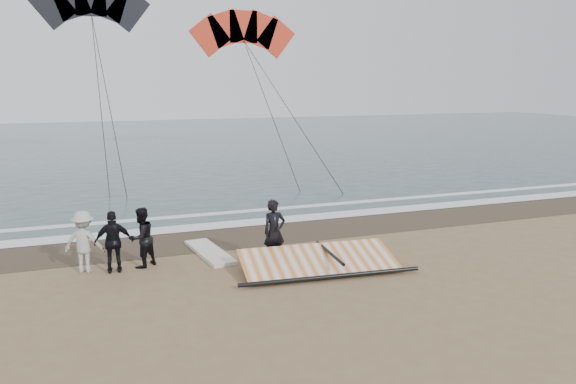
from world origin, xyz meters
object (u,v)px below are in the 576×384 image
man_main (274,232)px  sail_rig (314,262)px  board_cream (210,252)px  board_white (293,260)px

man_main → sail_rig: size_ratio=0.37×
man_main → sail_rig: bearing=-55.8°
board_cream → sail_rig: 3.16m
board_white → board_cream: (-1.93, 1.47, 0.00)m
man_main → board_white: size_ratio=0.67×
board_cream → sail_rig: bearing=-52.3°
man_main → board_white: (0.48, -0.12, -0.80)m
man_main → board_cream: size_ratio=0.68×
board_cream → sail_rig: sail_rig is taller
board_cream → board_white: bearing=-44.5°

